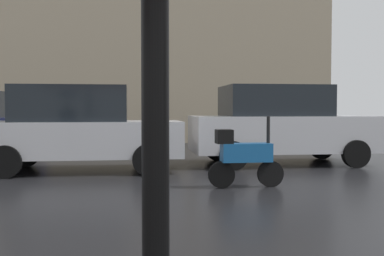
% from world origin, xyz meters
% --- Properties ---
extents(parked_scooter, '(1.33, 0.32, 1.23)m').
position_xyz_m(parked_scooter, '(1.99, 5.35, 0.55)').
color(parked_scooter, black).
rests_on(parked_scooter, ground).
extents(parked_car_left, '(4.48, 2.07, 1.93)m').
position_xyz_m(parked_car_left, '(3.70, 8.50, 0.98)').
color(parked_car_left, silver).
rests_on(parked_car_left, ground).
extents(parked_car_distant, '(4.31, 1.88, 1.86)m').
position_xyz_m(parked_car_distant, '(-1.07, 7.84, 0.95)').
color(parked_car_distant, silver).
rests_on(parked_car_distant, ground).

